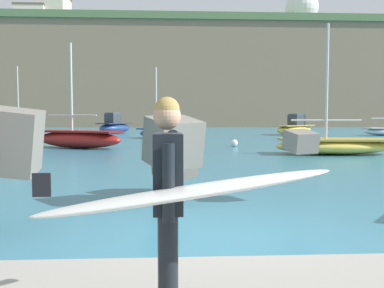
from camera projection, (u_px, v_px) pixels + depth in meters
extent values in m
plane|color=teal|center=(219.00, 234.00, 6.78)|extent=(400.00, 400.00, 0.00)
cube|color=slate|center=(301.00, 141.00, 9.22)|extent=(0.70, 0.78, 0.53)
cube|color=slate|center=(11.00, 141.00, 6.94)|extent=(1.05, 1.03, 1.20)
cube|color=slate|center=(173.00, 142.00, 9.01)|extent=(1.37, 1.42, 1.14)
cube|color=gray|center=(174.00, 160.00, 10.17)|extent=(1.15, 1.28, 1.12)
cylinder|color=black|center=(167.00, 264.00, 3.41)|extent=(0.15, 0.15, 0.90)
cylinder|color=black|center=(168.00, 275.00, 3.17)|extent=(0.15, 0.15, 0.90)
cube|color=black|center=(167.00, 173.00, 3.24)|extent=(0.23, 0.39, 0.60)
sphere|color=tan|center=(167.00, 116.00, 3.22)|extent=(0.21, 0.21, 0.21)
sphere|color=tan|center=(167.00, 109.00, 3.21)|extent=(0.19, 0.19, 0.19)
cylinder|color=black|center=(172.00, 153.00, 3.62)|extent=(0.11, 0.53, 0.41)
cylinder|color=black|center=(168.00, 183.00, 3.00)|extent=(0.09, 0.09, 0.56)
ellipsoid|color=white|center=(183.00, 193.00, 2.94)|extent=(2.10, 0.43, 0.37)
cube|color=black|center=(42.00, 185.00, 2.85)|extent=(0.12, 0.02, 0.16)
ellipsoid|color=#EAC64C|center=(335.00, 147.00, 20.82)|extent=(5.84, 2.62, 0.76)
cube|color=#AF9539|center=(335.00, 140.00, 20.80)|extent=(5.37, 2.41, 0.10)
cylinder|color=silver|center=(327.00, 82.00, 20.63)|extent=(0.12, 0.12, 5.54)
cylinder|color=silver|center=(326.00, 120.00, 20.75)|extent=(3.41, 0.34, 0.08)
ellipsoid|color=#EAC64C|center=(294.00, 130.00, 42.22)|extent=(5.13, 4.63, 0.96)
cube|color=#AF9539|center=(294.00, 126.00, 42.19)|extent=(4.72, 4.26, 0.10)
cube|color=#33383D|center=(297.00, 120.00, 42.41)|extent=(1.89, 1.83, 1.00)
cube|color=#334C5B|center=(297.00, 114.00, 42.37)|extent=(1.70, 1.64, 0.12)
ellipsoid|color=#EAC64C|center=(7.00, 132.00, 38.10)|extent=(1.81, 4.13, 0.95)
cube|color=#AF9539|center=(7.00, 127.00, 38.07)|extent=(1.67, 3.80, 0.10)
cube|color=#B7B2A8|center=(8.00, 119.00, 38.33)|extent=(1.05, 1.25, 1.27)
cube|color=#334C5B|center=(8.00, 111.00, 38.29)|extent=(0.94, 1.13, 0.12)
ellipsoid|color=navy|center=(159.00, 133.00, 37.09)|extent=(4.05, 4.64, 0.83)
cube|color=navy|center=(159.00, 128.00, 37.07)|extent=(3.72, 4.27, 0.10)
cylinder|color=silver|center=(156.00, 98.00, 36.61)|extent=(0.12, 0.12, 5.20)
cylinder|color=silver|center=(156.00, 118.00, 36.72)|extent=(1.73, 2.26, 0.08)
ellipsoid|color=navy|center=(115.00, 128.00, 46.00)|extent=(4.12, 4.82, 1.10)
cube|color=navy|center=(115.00, 124.00, 45.97)|extent=(3.79, 4.44, 0.10)
cube|color=#33383D|center=(113.00, 118.00, 45.65)|extent=(1.76, 1.78, 1.01)
cube|color=#334C5B|center=(113.00, 113.00, 45.61)|extent=(1.58, 1.60, 0.12)
ellipsoid|color=maroon|center=(78.00, 139.00, 24.91)|extent=(5.92, 4.10, 1.01)
cube|color=maroon|center=(78.00, 131.00, 24.88)|extent=(5.45, 3.77, 0.10)
cylinder|color=silver|center=(71.00, 87.00, 24.88)|extent=(0.12, 0.12, 5.09)
cylinder|color=silver|center=(72.00, 115.00, 24.99)|extent=(3.15, 1.67, 0.08)
ellipsoid|color=beige|center=(16.00, 128.00, 46.73)|extent=(4.62, 1.86, 1.06)
cube|color=#9C9991|center=(16.00, 124.00, 46.70)|extent=(4.25, 1.71, 0.10)
cylinder|color=silver|center=(18.00, 95.00, 46.53)|extent=(0.12, 0.12, 6.20)
cylinder|color=silver|center=(19.00, 115.00, 46.67)|extent=(2.73, 0.19, 0.08)
sphere|color=silver|center=(234.00, 143.00, 25.97)|extent=(0.44, 0.44, 0.44)
cube|color=#847056|center=(148.00, 83.00, 88.87)|extent=(91.08, 38.90, 17.58)
cube|color=#567547|center=(148.00, 37.00, 88.25)|extent=(92.90, 39.68, 1.20)
cylinder|color=silver|center=(301.00, 30.00, 91.14)|extent=(5.51, 5.51, 2.68)
sphere|color=white|center=(302.00, 7.00, 90.82)|extent=(7.00, 7.00, 7.00)
cube|color=silver|center=(32.00, 17.00, 80.65)|extent=(5.54, 4.11, 3.64)
cube|color=#66564C|center=(31.00, 6.00, 80.52)|extent=(5.82, 4.31, 0.30)
cube|color=beige|center=(54.00, 13.00, 83.05)|extent=(5.22, 7.52, 6.20)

